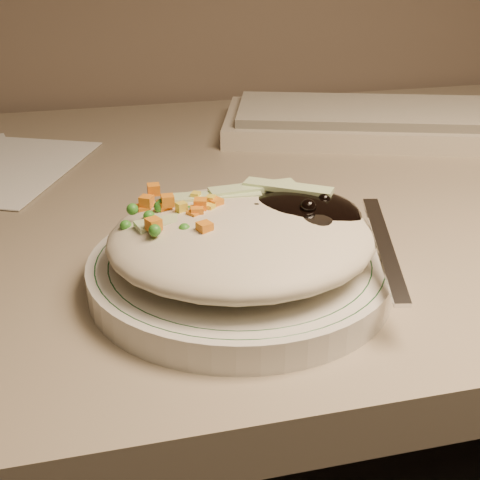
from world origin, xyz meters
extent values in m
cube|color=gray|center=(0.00, 1.38, 0.72)|extent=(1.40, 0.70, 0.04)
cylinder|color=silver|center=(-0.06, 1.18, 0.75)|extent=(0.22, 0.22, 0.02)
torus|color=#144723|center=(-0.06, 1.18, 0.76)|extent=(0.21, 0.21, 0.00)
torus|color=#144723|center=(-0.06, 1.18, 0.76)|extent=(0.19, 0.19, 0.00)
ellipsoid|color=beige|center=(-0.06, 1.18, 0.78)|extent=(0.19, 0.18, 0.04)
ellipsoid|color=black|center=(-0.01, 1.19, 0.79)|extent=(0.10, 0.09, 0.03)
ellipsoid|color=orange|center=(-0.10, 1.20, 0.78)|extent=(0.08, 0.08, 0.02)
sphere|color=black|center=(-0.04, 1.19, 0.79)|extent=(0.01, 0.01, 0.01)
sphere|color=black|center=(-0.01, 1.20, 0.79)|extent=(0.01, 0.01, 0.01)
sphere|color=black|center=(0.01, 1.19, 0.80)|extent=(0.01, 0.01, 0.01)
sphere|color=black|center=(0.00, 1.20, 0.79)|extent=(0.01, 0.01, 0.01)
sphere|color=black|center=(-0.01, 1.17, 0.80)|extent=(0.01, 0.01, 0.01)
sphere|color=black|center=(-0.02, 1.19, 0.79)|extent=(0.01, 0.01, 0.01)
sphere|color=black|center=(-0.01, 1.20, 0.79)|extent=(0.01, 0.01, 0.01)
cube|color=orange|center=(-0.11, 1.20, 0.80)|extent=(0.01, 0.01, 0.01)
cube|color=orange|center=(-0.09, 1.18, 0.79)|extent=(0.01, 0.01, 0.01)
cube|color=orange|center=(-0.12, 1.22, 0.80)|extent=(0.01, 0.01, 0.01)
cube|color=orange|center=(-0.08, 1.19, 0.80)|extent=(0.01, 0.01, 0.01)
cube|color=orange|center=(-0.09, 1.19, 0.80)|extent=(0.01, 0.01, 0.01)
cube|color=orange|center=(-0.12, 1.22, 0.79)|extent=(0.01, 0.01, 0.01)
cube|color=orange|center=(-0.11, 1.21, 0.80)|extent=(0.01, 0.01, 0.01)
cube|color=orange|center=(-0.09, 1.19, 0.80)|extent=(0.01, 0.01, 0.01)
cube|color=orange|center=(-0.07, 1.20, 0.80)|extent=(0.01, 0.01, 0.01)
cube|color=orange|center=(-0.11, 1.23, 0.80)|extent=(0.01, 0.01, 0.01)
cube|color=orange|center=(-0.12, 1.17, 0.80)|extent=(0.01, 0.01, 0.01)
cube|color=orange|center=(-0.09, 1.16, 0.80)|extent=(0.01, 0.01, 0.01)
cube|color=orange|center=(-0.12, 1.18, 0.79)|extent=(0.01, 0.01, 0.01)
cube|color=orange|center=(-0.12, 1.22, 0.79)|extent=(0.01, 0.01, 0.01)
sphere|color=#388C28|center=(-0.09, 1.20, 0.80)|extent=(0.01, 0.01, 0.01)
sphere|color=#388C28|center=(-0.12, 1.16, 0.80)|extent=(0.01, 0.01, 0.01)
sphere|color=#388C28|center=(-0.12, 1.20, 0.80)|extent=(0.01, 0.01, 0.01)
sphere|color=#388C28|center=(-0.13, 1.20, 0.80)|extent=(0.01, 0.01, 0.01)
sphere|color=#388C28|center=(-0.09, 1.20, 0.79)|extent=(0.01, 0.01, 0.01)
sphere|color=#388C28|center=(-0.08, 1.17, 0.79)|extent=(0.01, 0.01, 0.01)
sphere|color=#388C28|center=(-0.10, 1.19, 0.79)|extent=(0.01, 0.01, 0.01)
sphere|color=#388C28|center=(-0.11, 1.17, 0.79)|extent=(0.01, 0.01, 0.01)
sphere|color=#388C28|center=(-0.14, 1.19, 0.79)|extent=(0.01, 0.01, 0.01)
sphere|color=#388C28|center=(-0.11, 1.21, 0.80)|extent=(0.01, 0.01, 0.01)
sphere|color=#388C28|center=(-0.11, 1.20, 0.80)|extent=(0.01, 0.01, 0.01)
sphere|color=#388C28|center=(-0.12, 1.18, 0.79)|extent=(0.01, 0.01, 0.01)
sphere|color=#388C28|center=(-0.10, 1.17, 0.80)|extent=(0.01, 0.01, 0.01)
sphere|color=#388C28|center=(-0.07, 1.22, 0.79)|extent=(0.01, 0.01, 0.01)
cube|color=yellow|center=(-0.09, 1.20, 0.79)|extent=(0.01, 0.01, 0.01)
cube|color=yellow|center=(-0.08, 1.19, 0.80)|extent=(0.01, 0.01, 0.01)
cube|color=yellow|center=(-0.10, 1.20, 0.79)|extent=(0.01, 0.01, 0.01)
cube|color=yellow|center=(-0.10, 1.19, 0.80)|extent=(0.01, 0.01, 0.01)
cube|color=yellow|center=(-0.10, 1.19, 0.79)|extent=(0.01, 0.01, 0.01)
cube|color=yellow|center=(-0.07, 1.20, 0.80)|extent=(0.01, 0.01, 0.01)
cube|color=yellow|center=(-0.08, 1.22, 0.80)|extent=(0.01, 0.01, 0.01)
cube|color=yellow|center=(-0.09, 1.19, 0.79)|extent=(0.01, 0.01, 0.01)
cube|color=#B2D18C|center=(-0.07, 1.22, 0.80)|extent=(0.07, 0.02, 0.00)
cube|color=#B2D18C|center=(-0.04, 1.22, 0.80)|extent=(0.07, 0.02, 0.00)
cube|color=#B2D18C|center=(-0.10, 1.19, 0.80)|extent=(0.07, 0.03, 0.00)
cube|color=#B2D18C|center=(-0.01, 1.21, 0.80)|extent=(0.06, 0.05, 0.00)
cube|color=#B2D18C|center=(-0.05, 1.17, 0.79)|extent=(0.07, 0.04, 0.00)
cube|color=#B2D18C|center=(-0.05, 1.17, 0.79)|extent=(0.07, 0.02, 0.00)
ellipsoid|color=silver|center=(-0.01, 1.17, 0.79)|extent=(0.04, 0.05, 0.01)
cube|color=silver|center=(0.03, 1.13, 0.78)|extent=(0.03, 0.11, 0.03)
cube|color=#C0B49E|center=(0.25, 1.50, 0.75)|extent=(0.51, 0.31, 0.02)
cube|color=beige|center=(0.25, 1.50, 0.77)|extent=(0.47, 0.27, 0.01)
camera|label=1|loc=(-0.16, 0.76, 0.99)|focal=50.00mm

